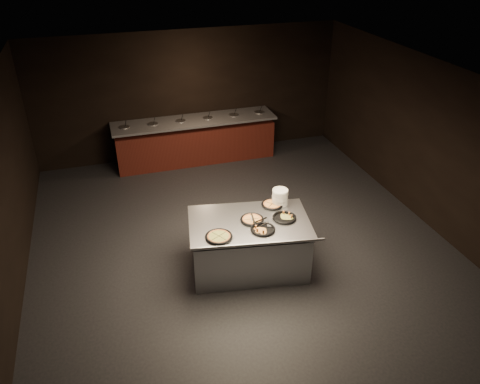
{
  "coord_description": "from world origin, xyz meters",
  "views": [
    {
      "loc": [
        -1.97,
        -6.24,
        4.86
      ],
      "look_at": [
        0.06,
        0.3,
        0.91
      ],
      "focal_mm": 35.0,
      "sensor_mm": 36.0,
      "label": 1
    }
  ],
  "objects_px": {
    "serving_counter": "(249,246)",
    "plate_stack": "(280,197)",
    "pan_cheese_whole": "(252,219)",
    "pan_veggie_whole": "(219,237)"
  },
  "relations": [
    {
      "from": "pan_veggie_whole",
      "to": "pan_cheese_whole",
      "type": "height_order",
      "value": "same"
    },
    {
      "from": "serving_counter",
      "to": "pan_veggie_whole",
      "type": "distance_m",
      "value": 0.78
    },
    {
      "from": "serving_counter",
      "to": "pan_cheese_whole",
      "type": "xyz_separation_m",
      "value": [
        0.05,
        0.02,
        0.48
      ]
    },
    {
      "from": "pan_veggie_whole",
      "to": "pan_cheese_whole",
      "type": "distance_m",
      "value": 0.67
    },
    {
      "from": "serving_counter",
      "to": "pan_veggie_whole",
      "type": "xyz_separation_m",
      "value": [
        -0.56,
        -0.27,
        0.48
      ]
    },
    {
      "from": "serving_counter",
      "to": "pan_cheese_whole",
      "type": "height_order",
      "value": "pan_cheese_whole"
    },
    {
      "from": "pan_veggie_whole",
      "to": "pan_cheese_whole",
      "type": "relative_size",
      "value": 1.1
    },
    {
      "from": "plate_stack",
      "to": "pan_veggie_whole",
      "type": "distance_m",
      "value": 1.36
    },
    {
      "from": "serving_counter",
      "to": "plate_stack",
      "type": "relative_size",
      "value": 7.89
    },
    {
      "from": "plate_stack",
      "to": "pan_cheese_whole",
      "type": "distance_m",
      "value": 0.69
    }
  ]
}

